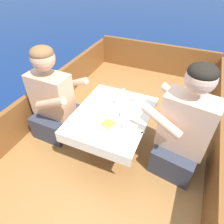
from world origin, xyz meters
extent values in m
plane|color=navy|center=(0.00, 0.00, 0.00)|extent=(60.00, 60.00, 0.00)
cube|color=#9E6B38|center=(0.00, 0.00, 0.16)|extent=(1.96, 3.55, 0.32)
cube|color=brown|center=(-0.95, 0.00, 0.52)|extent=(0.06, 3.55, 0.40)
cube|color=brown|center=(0.95, 0.00, 0.52)|extent=(0.06, 3.55, 0.40)
cube|color=brown|center=(0.00, 1.75, 0.55)|extent=(1.84, 0.06, 0.46)
cylinder|color=#B2B2B7|center=(0.00, -0.04, 0.52)|extent=(0.07, 0.07, 0.40)
cube|color=#9E6B38|center=(0.00, -0.04, 0.73)|extent=(0.64, 0.80, 0.02)
cube|color=white|center=(0.00, -0.04, 0.74)|extent=(0.67, 0.83, 0.00)
cube|color=white|center=(0.00, -0.45, 0.68)|extent=(0.67, 0.00, 0.10)
cube|color=white|center=(0.00, 0.37, 0.68)|extent=(0.67, 0.00, 0.10)
cube|color=#333847|center=(-0.64, -0.07, 0.45)|extent=(0.37, 0.45, 0.26)
cube|color=tan|center=(-0.64, -0.07, 0.80)|extent=(0.41, 0.23, 0.44)
sphere|color=tan|center=(-0.64, -0.07, 1.18)|extent=(0.22, 0.22, 0.22)
ellipsoid|color=brown|center=(-0.64, -0.07, 1.23)|extent=(0.21, 0.21, 0.12)
cylinder|color=tan|center=(-0.48, 0.10, 0.86)|extent=(0.34, 0.08, 0.21)
cylinder|color=tan|center=(-0.49, -0.26, 0.86)|extent=(0.34, 0.08, 0.21)
cube|color=#333847|center=(0.64, -0.02, 0.45)|extent=(0.43, 0.49, 0.26)
cube|color=beige|center=(0.64, -0.02, 0.83)|extent=(0.43, 0.28, 0.50)
sphere|color=beige|center=(0.64, -0.02, 1.24)|extent=(0.21, 0.21, 0.21)
ellipsoid|color=black|center=(0.64, -0.02, 1.29)|extent=(0.20, 0.20, 0.12)
cylinder|color=beige|center=(0.46, -0.17, 0.92)|extent=(0.34, 0.12, 0.21)
cylinder|color=beige|center=(0.52, 0.19, 0.92)|extent=(0.34, 0.12, 0.21)
cylinder|color=white|center=(0.05, -0.21, 0.74)|extent=(0.20, 0.20, 0.01)
cylinder|color=white|center=(-0.16, 0.07, 0.74)|extent=(0.21, 0.21, 0.01)
cube|color=#E0BC7F|center=(0.05, -0.21, 0.77)|extent=(0.12, 0.11, 0.04)
cube|color=gold|center=(0.05, -0.21, 0.79)|extent=(0.10, 0.09, 0.01)
cylinder|color=white|center=(0.01, 0.15, 0.76)|extent=(0.13, 0.13, 0.04)
cylinder|color=beige|center=(0.01, 0.15, 0.77)|extent=(0.11, 0.11, 0.02)
cylinder|color=white|center=(0.16, 0.25, 0.76)|extent=(0.13, 0.13, 0.04)
cylinder|color=beige|center=(0.16, 0.25, 0.77)|extent=(0.10, 0.10, 0.02)
cylinder|color=white|center=(-0.24, -0.26, 0.76)|extent=(0.14, 0.14, 0.04)
cylinder|color=beige|center=(-0.24, -0.26, 0.77)|extent=(0.11, 0.11, 0.02)
cylinder|color=white|center=(0.21, -0.15, 0.76)|extent=(0.13, 0.13, 0.04)
cylinder|color=beige|center=(0.21, -0.15, 0.77)|extent=(0.11, 0.11, 0.02)
cylinder|color=white|center=(0.11, -0.02, 0.76)|extent=(0.08, 0.08, 0.05)
torus|color=white|center=(0.16, -0.02, 0.77)|extent=(0.04, 0.01, 0.04)
cylinder|color=#3D2314|center=(0.11, -0.02, 0.78)|extent=(0.07, 0.07, 0.01)
cylinder|color=white|center=(-0.10, -0.32, 0.77)|extent=(0.06, 0.06, 0.06)
torus|color=white|center=(-0.06, -0.32, 0.77)|extent=(0.04, 0.01, 0.04)
cylinder|color=#3D2314|center=(-0.10, -0.32, 0.78)|extent=(0.05, 0.05, 0.01)
cube|color=silver|center=(0.28, -0.22, 0.74)|extent=(0.11, 0.14, 0.00)
cube|color=silver|center=(0.33, -0.16, 0.74)|extent=(0.04, 0.04, 0.00)
cube|color=silver|center=(0.27, 0.14, 0.74)|extent=(0.17, 0.06, 0.00)
cube|color=silver|center=(-0.08, 0.27, 0.74)|extent=(0.05, 0.17, 0.00)
ellipsoid|color=silver|center=(-0.07, 0.34, 0.74)|extent=(0.04, 0.02, 0.01)
cube|color=silver|center=(-0.02, 0.25, 0.74)|extent=(0.15, 0.09, 0.00)
ellipsoid|color=silver|center=(-0.08, 0.29, 0.74)|extent=(0.04, 0.02, 0.01)
cube|color=silver|center=(-0.04, 0.32, 0.74)|extent=(0.03, 0.17, 0.00)
ellipsoid|color=silver|center=(-0.05, 0.39, 0.74)|extent=(0.04, 0.02, 0.01)
camera|label=1|loc=(0.56, -1.33, 1.91)|focal=32.00mm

